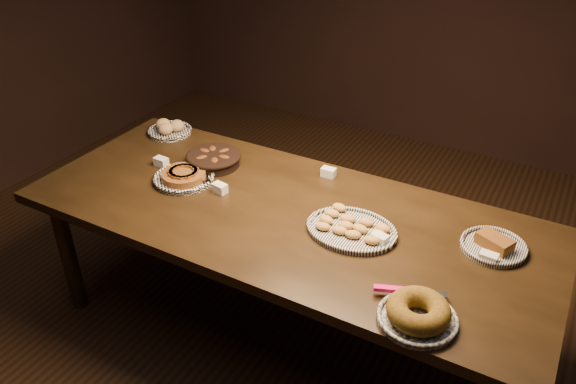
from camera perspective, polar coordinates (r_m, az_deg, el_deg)
The scene contains 9 objects.
ground at distance 3.02m, azimuth -0.34°, elevation -13.86°, with size 5.00×5.00×0.00m, color black.
buffet_table at distance 2.58m, azimuth -0.39°, elevation -3.27°, with size 2.40×1.00×0.75m.
apple_tart_plate at distance 2.81m, azimuth -10.51°, elevation 1.56°, with size 0.30×0.33×0.06m.
madeleine_platter at distance 2.41m, azimuth 6.45°, elevation -3.70°, with size 0.39×0.32×0.05m.
bundt_cake_plate at distance 2.02m, azimuth 13.05°, elevation -11.91°, with size 0.33×0.31×0.09m.
croissant_basket at distance 2.91m, azimuth -7.55°, elevation 3.43°, with size 0.28×0.28×0.07m.
bread_roll_plate at distance 3.30m, azimuth -11.97°, elevation 6.29°, with size 0.25×0.25×0.08m.
loaf_plate at distance 2.45m, azimuth 20.17°, elevation -5.10°, with size 0.27×0.27×0.06m.
tent_cards at distance 2.57m, azimuth 1.75°, elevation -0.82°, with size 1.72×0.46×0.04m.
Camera 1 is at (1.05, -1.84, 2.15)m, focal length 35.00 mm.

